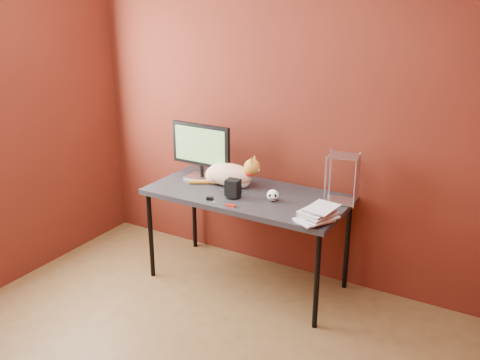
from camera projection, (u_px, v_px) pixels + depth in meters
The scene contains 11 objects.
room at pixel (136, 152), 2.56m from camera, with size 3.52×3.52×2.61m.
desk at pixel (247, 199), 4.00m from camera, with size 1.50×0.70×0.75m.
monitor at pixel (201, 149), 4.20m from camera, with size 0.52×0.17×0.45m.
cat at pixel (230, 174), 4.10m from camera, with size 0.55×0.26×0.26m.
skull_mug at pixel (273, 195), 3.81m from camera, with size 0.09×0.09×0.08m.
speaker at pixel (233, 189), 3.88m from camera, with size 0.12×0.12×0.14m.
book_stack at pixel (312, 133), 3.36m from camera, with size 0.27×0.29×1.16m.
wire_rack at pixel (342, 179), 3.75m from camera, with size 0.23×0.20×0.35m.
pocket_knife at pixel (230, 205), 3.73m from camera, with size 0.07×0.02×0.01m, color #B1200D.
black_gadget at pixel (210, 198), 3.84m from camera, with size 0.05×0.03×0.02m, color black.
washer at pixel (212, 202), 3.80m from camera, with size 0.04×0.04×0.00m, color #B1B1B6.
Camera 1 is at (1.66, -1.88, 2.18)m, focal length 40.00 mm.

